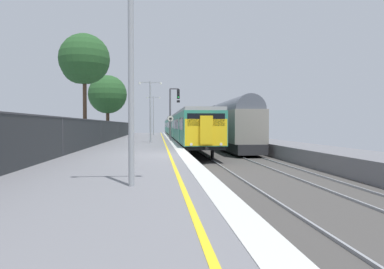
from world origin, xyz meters
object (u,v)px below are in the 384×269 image
(background_tree_left, at_px, (107,96))
(background_tree_centre, at_px, (83,61))
(platform_lamp_mid, at_px, (150,106))
(platform_lamp_far, at_px, (153,112))
(signal_gantry, at_px, (173,108))
(platform_lamp_near, at_px, (131,52))
(freight_train_adjacent_track, at_px, (219,124))
(speed_limit_sign, at_px, (170,125))
(commuter_train_at_platform, at_px, (178,127))

(background_tree_left, xyz_separation_m, background_tree_centre, (0.28, -15.75, 1.44))
(background_tree_centre, bearing_deg, platform_lamp_mid, 22.11)
(platform_lamp_mid, height_order, platform_lamp_far, platform_lamp_far)
(signal_gantry, distance_m, platform_lamp_far, 16.41)
(platform_lamp_near, xyz_separation_m, background_tree_left, (-5.47, 36.34, 1.85))
(platform_lamp_mid, bearing_deg, signal_gantry, 71.31)
(freight_train_adjacent_track, relative_size, platform_lamp_near, 5.54)
(freight_train_adjacent_track, distance_m, platform_lamp_mid, 12.60)
(signal_gantry, height_order, speed_limit_sign, signal_gantry)
(signal_gantry, bearing_deg, freight_train_adjacent_track, 32.13)
(speed_limit_sign, bearing_deg, platform_lamp_near, -94.10)
(background_tree_left, relative_size, background_tree_centre, 0.87)
(background_tree_left, bearing_deg, signal_gantry, -43.27)
(freight_train_adjacent_track, relative_size, signal_gantry, 5.66)
(signal_gantry, bearing_deg, platform_lamp_far, 97.63)
(freight_train_adjacent_track, bearing_deg, platform_lamp_mid, -127.80)
(commuter_train_at_platform, height_order, freight_train_adjacent_track, freight_train_adjacent_track)
(speed_limit_sign, bearing_deg, freight_train_adjacent_track, 50.99)
(signal_gantry, bearing_deg, platform_lamp_near, -94.28)
(commuter_train_at_platform, bearing_deg, platform_lamp_far, 178.46)
(speed_limit_sign, bearing_deg, platform_lamp_far, 95.18)
(background_tree_centre, bearing_deg, signal_gantry, 49.23)
(platform_lamp_mid, xyz_separation_m, background_tree_centre, (-5.19, -2.11, 3.39))
(freight_train_adjacent_track, bearing_deg, background_tree_left, 164.06)
(platform_lamp_mid, bearing_deg, background_tree_centre, -157.89)
(signal_gantry, height_order, platform_lamp_far, platform_lamp_far)
(speed_limit_sign, height_order, platform_lamp_mid, platform_lamp_mid)
(signal_gantry, height_order, background_tree_left, background_tree_left)
(platform_lamp_far, bearing_deg, commuter_train_at_platform, -1.54)
(freight_train_adjacent_track, bearing_deg, speed_limit_sign, -129.01)
(background_tree_left, height_order, background_tree_centre, background_tree_centre)
(commuter_train_at_platform, distance_m, background_tree_left, 13.35)
(speed_limit_sign, distance_m, platform_lamp_far, 20.20)
(signal_gantry, bearing_deg, background_tree_centre, -130.77)
(commuter_train_at_platform, xyz_separation_m, background_tree_centre, (-8.85, -24.71, 5.25))
(freight_train_adjacent_track, bearing_deg, platform_lamp_far, 120.89)
(background_tree_left, bearing_deg, freight_train_adjacent_track, -15.94)
(platform_lamp_near, xyz_separation_m, background_tree_centre, (-5.19, 20.59, 3.29))
(background_tree_left, bearing_deg, background_tree_centre, -88.99)
(commuter_train_at_platform, relative_size, signal_gantry, 11.90)
(signal_gantry, relative_size, platform_lamp_near, 0.98)
(platform_lamp_mid, distance_m, background_tree_centre, 6.55)
(speed_limit_sign, bearing_deg, commuter_train_at_platform, 84.71)
(commuter_train_at_platform, relative_size, platform_lamp_far, 11.08)
(background_tree_centre, bearing_deg, commuter_train_at_platform, 70.29)
(speed_limit_sign, relative_size, background_tree_left, 0.32)
(background_tree_left, distance_m, background_tree_centre, 15.82)
(background_tree_left, bearing_deg, platform_lamp_near, -81.44)
(background_tree_left, bearing_deg, platform_lamp_mid, -68.15)
(background_tree_centre, bearing_deg, freight_train_adjacent_track, 43.01)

